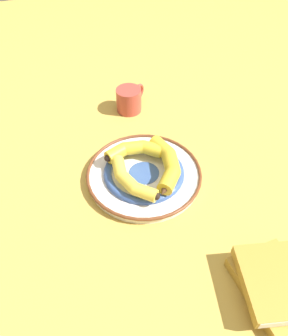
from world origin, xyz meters
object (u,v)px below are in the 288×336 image
object	(u,v)px
decorative_bowl	(144,174)
banana_a	(129,179)
coffee_mug	(129,99)
banana_b	(168,164)
book_stack	(276,286)
banana_c	(135,150)

from	to	relation	value
decorative_bowl	banana_a	bearing A→B (deg)	37.38
coffee_mug	banana_b	bearing A→B (deg)	-127.21
banana_b	book_stack	xyz separation A→B (m)	(-0.10, 0.35, -0.02)
book_stack	coffee_mug	xyz separation A→B (m)	(0.12, -0.67, 0.01)
banana_b	banana_c	xyz separation A→B (m)	(0.06, -0.08, -0.00)
decorative_bowl	coffee_mug	bearing A→B (deg)	-97.53
decorative_bowl	banana_b	size ratio (longest dim) A/B	1.48
decorative_bowl	banana_c	distance (m)	0.07
banana_c	decorative_bowl	bearing A→B (deg)	102.97
banana_a	coffee_mug	distance (m)	0.35
decorative_bowl	banana_a	world-z (taller)	banana_a
banana_b	banana_a	bearing A→B (deg)	110.14
decorative_bowl	banana_b	world-z (taller)	banana_b
banana_b	book_stack	world-z (taller)	banana_b
decorative_bowl	banana_c	xyz separation A→B (m)	(0.01, -0.06, 0.03)
banana_a	banana_b	world-z (taller)	banana_b
banana_c	book_stack	xyz separation A→B (m)	(-0.17, 0.43, -0.02)
banana_b	coffee_mug	size ratio (longest dim) A/B	1.92
decorative_bowl	banana_c	size ratio (longest dim) A/B	1.75
banana_c	coffee_mug	world-z (taller)	coffee_mug
banana_a	coffee_mug	world-z (taller)	coffee_mug
banana_b	banana_c	distance (m)	0.10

